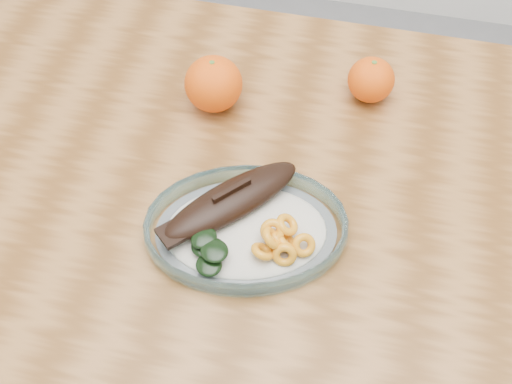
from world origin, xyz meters
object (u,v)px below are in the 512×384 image
at_px(plated_meal, 245,226).
at_px(orange_right, 371,80).
at_px(dining_table, 275,225).
at_px(orange_left, 213,84).

relative_size(plated_meal, orange_right, 8.11).
distance_m(dining_table, orange_right, 0.28).
height_order(plated_meal, orange_left, orange_left).
xyz_separation_m(plated_meal, orange_left, (-0.11, 0.23, 0.03)).
bearing_deg(plated_meal, orange_left, 100.21).
bearing_deg(plated_meal, dining_table, 60.09).
bearing_deg(orange_right, dining_table, -116.40).
bearing_deg(orange_left, dining_table, -46.87).
bearing_deg(dining_table, plated_meal, -105.39).
xyz_separation_m(plated_meal, orange_right, (0.13, 0.31, 0.02)).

